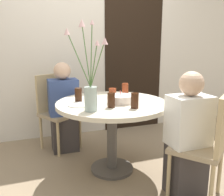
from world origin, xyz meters
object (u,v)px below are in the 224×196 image
object	(u,v)px
person_guest	(64,110)
drink_glass_3	(111,100)
chair_right_flank	(56,107)
chair_far_back	(207,141)
flower_vase	(90,84)
birthday_cake	(120,99)
side_plate	(79,105)
drink_glass_1	(113,93)
drink_glass_0	(125,89)
drink_glass_2	(135,101)
drink_glass_4	(78,95)
person_woman	(188,139)

from	to	relation	value
person_guest	drink_glass_3	bearing A→B (deg)	-70.54
chair_right_flank	chair_far_back	xyz separation A→B (m)	(1.02, -1.53, 0.00)
flower_vase	person_guest	size ratio (longest dim) A/B	0.71
birthday_cake	person_guest	size ratio (longest dim) A/B	0.22
side_plate	drink_glass_1	world-z (taller)	drink_glass_1
chair_right_flank	drink_glass_0	xyz separation A→B (m)	(0.71, -0.53, 0.27)
flower_vase	drink_glass_1	world-z (taller)	flower_vase
drink_glass_2	birthday_cake	bearing A→B (deg)	101.81
birthday_cake	flower_vase	distance (m)	0.44
chair_far_back	drink_glass_0	size ratio (longest dim) A/B	7.02
chair_right_flank	drink_glass_3	xyz separation A→B (m)	(0.38, -0.99, 0.27)
chair_right_flank	drink_glass_4	distance (m)	0.74
birthday_cake	drink_glass_2	world-z (taller)	drink_glass_2
chair_far_back	drink_glass_0	bearing A→B (deg)	-110.27
birthday_cake	drink_glass_3	world-z (taller)	drink_glass_3
drink_glass_0	flower_vase	bearing A→B (deg)	-136.43
chair_right_flank	birthday_cake	distance (m)	1.04
chair_far_back	drink_glass_4	size ratio (longest dim) A/B	6.70
drink_glass_1	drink_glass_4	world-z (taller)	drink_glass_4
drink_glass_4	person_woman	size ratio (longest dim) A/B	0.13
drink_glass_1	birthday_cake	bearing A→B (deg)	-90.36
flower_vase	side_plate	bearing A→B (deg)	104.43
person_woman	flower_vase	bearing A→B (deg)	154.00
chair_far_back	side_plate	world-z (taller)	chair_far_back
chair_right_flank	drink_glass_0	size ratio (longest dim) A/B	7.02
birthday_cake	side_plate	distance (m)	0.40
flower_vase	person_guest	world-z (taller)	flower_vase
side_plate	drink_glass_2	bearing A→B (deg)	-30.51
drink_glass_2	flower_vase	bearing A→B (deg)	172.84
drink_glass_4	drink_glass_2	bearing A→B (deg)	-44.75
chair_far_back	birthday_cake	bearing A→B (deg)	-90.89
chair_far_back	person_woman	size ratio (longest dim) A/B	0.85
birthday_cake	drink_glass_1	size ratio (longest dim) A/B	2.32
drink_glass_0	drink_glass_2	distance (m)	0.58
chair_far_back	flower_vase	distance (m)	1.07
drink_glass_0	drink_glass_3	xyz separation A→B (m)	(-0.33, -0.46, 0.00)
drink_glass_0	drink_glass_2	xyz separation A→B (m)	(-0.14, -0.56, 0.00)
drink_glass_0	drink_glass_1	bearing A→B (deg)	-151.16
chair_right_flank	person_guest	world-z (taller)	person_guest
side_plate	drink_glass_0	world-z (taller)	drink_glass_0
chair_right_flank	birthday_cake	xyz separation A→B (m)	(0.52, -0.86, 0.24)
birthday_cake	drink_glass_3	distance (m)	0.19
chair_right_flank	side_plate	size ratio (longest dim) A/B	4.45
chair_far_back	drink_glass_3	distance (m)	0.88
chair_far_back	flower_vase	size ratio (longest dim) A/B	1.21
chair_far_back	person_woman	world-z (taller)	person_woman
chair_far_back	birthday_cake	xyz separation A→B (m)	(-0.50, 0.67, 0.24)
side_plate	person_woman	size ratio (longest dim) A/B	0.19
chair_far_back	birthday_cake	distance (m)	0.87
drink_glass_0	person_woman	bearing A→B (deg)	-76.32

